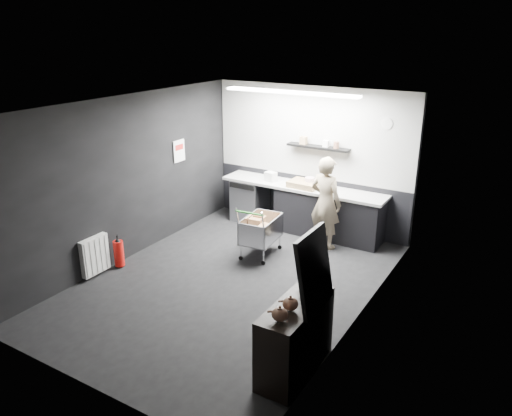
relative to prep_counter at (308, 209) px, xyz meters
The scene contains 22 objects.
floor 2.47m from the prep_counter, 93.20° to the right, with size 5.50×5.50×0.00m, color black.
ceiling 3.30m from the prep_counter, 93.20° to the right, with size 5.50×5.50×0.00m, color silver.
wall_back 0.96m from the prep_counter, 112.30° to the left, with size 5.50×5.50×0.00m, color black.
wall_front 5.25m from the prep_counter, 91.50° to the right, with size 5.50×5.50×0.00m, color black.
wall_left 3.35m from the prep_counter, 131.43° to the right, with size 5.50×5.50×0.00m, color black.
wall_right 3.18m from the prep_counter, 52.38° to the right, with size 5.50×5.50×0.00m, color black.
kitchen_wall_panel 1.43m from the prep_counter, 113.58° to the left, with size 3.95×0.02×1.70m, color #B1B1AD.
dado_panel 0.34m from the prep_counter, 113.58° to the left, with size 3.95×0.02×1.00m, color black.
floating_shelf 1.18m from the prep_counter, 72.13° to the left, with size 1.20×0.22×0.04m, color black.
wall_clock 2.13m from the prep_counter, 13.36° to the left, with size 0.20×0.20×0.03m, color silver.
poster 2.63m from the prep_counter, 152.11° to the right, with size 0.02×0.30×0.40m, color white.
poster_red_band 2.66m from the prep_counter, 152.05° to the right, with size 0.01×0.22×0.10m, color red.
radiator 3.92m from the prep_counter, 122.01° to the right, with size 0.10×0.50×0.60m, color silver.
ceiling_strip 2.29m from the prep_counter, 103.37° to the right, with size 2.40×0.20×0.04m, color white.
prep_counter is the anchor object (origin of this frame).
person 0.79m from the prep_counter, 40.06° to the right, with size 0.60×0.39×1.64m, color beige.
shopping_cart 1.34m from the prep_counter, 101.02° to the right, with size 0.57×0.88×0.92m.
sideboard 4.08m from the prep_counter, 66.28° to the right, with size 0.49×1.15×1.72m.
fire_extinguisher 3.53m from the prep_counter, 124.29° to the right, with size 0.16×0.16×0.53m.
cardboard_box 0.51m from the prep_counter, 143.99° to the right, with size 0.55×0.42×0.11m, color olive.
pink_tub 0.53m from the prep_counter, ahead, with size 0.18×0.18×0.18m, color beige.
white_container 0.95m from the prep_counter, behind, with size 0.20×0.16×0.18m, color silver.
Camera 1 is at (3.82, -5.63, 3.71)m, focal length 35.00 mm.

